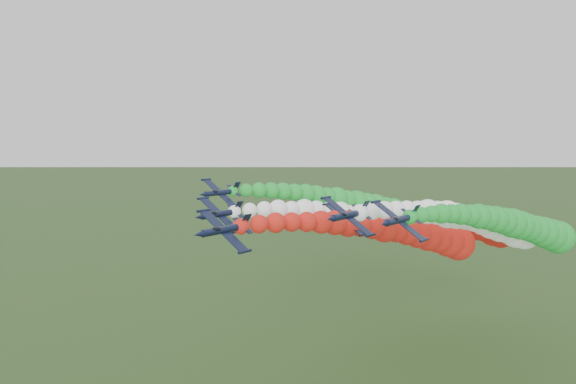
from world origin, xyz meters
name	(u,v)px	position (x,y,z in m)	size (l,w,h in m)	color
jet_lead	(413,235)	(-0.55, 42.62, 30.13)	(15.08, 77.43, 17.63)	#111935
jet_inner_left	(390,224)	(-11.17, 53.57, 30.17)	(15.28, 77.64, 17.83)	#111935
jet_inner_right	(489,225)	(9.91, 57.33, 31.34)	(14.83, 77.19, 17.38)	#111935
jet_outer_left	(369,206)	(-22.11, 63.44, 32.46)	(14.71, 77.06, 17.26)	#111935
jet_outer_right	(526,228)	(16.61, 60.67, 30.85)	(15.13, 77.48, 17.68)	#111935
jet_trail	(469,226)	(0.19, 73.28, 28.22)	(15.05, 77.41, 17.60)	#111935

